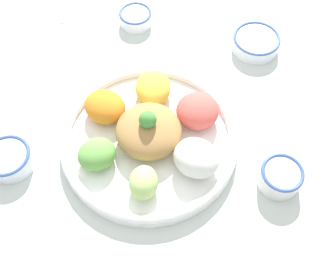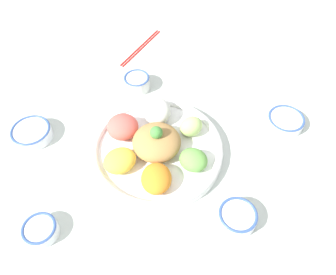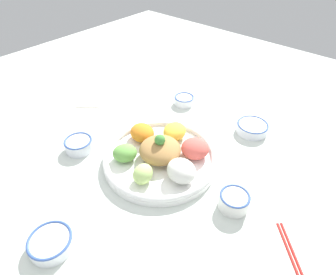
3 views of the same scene
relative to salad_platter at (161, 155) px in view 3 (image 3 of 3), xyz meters
The scene contains 10 objects.
ground_plane 0.03m from the salad_platter, 10.94° to the left, with size 2.40×2.40×0.00m, color silver.
salad_platter is the anchor object (origin of this frame).
sauce_bowl_red 0.29m from the salad_platter, 29.20° to the left, with size 0.09×0.09×0.04m.
rice_bowl_blue 0.36m from the salad_platter, 113.71° to the right, with size 0.11×0.11×0.04m.
sauce_bowl_dark 0.40m from the salad_platter, 89.61° to the left, with size 0.11×0.11×0.03m.
rice_bowl_plain 0.27m from the salad_platter, behind, with size 0.08×0.08×0.05m.
sauce_bowl_far 0.36m from the salad_platter, 63.46° to the right, with size 0.08×0.08×0.03m.
chopsticks_pair_near 0.48m from the salad_platter, behind, with size 0.18×0.19×0.01m.
serving_spoon_main 0.42m from the salad_platter, ahead, with size 0.12×0.11×0.01m.
serving_spoon_extra 0.43m from the salad_platter, 36.91° to the right, with size 0.10×0.11×0.01m.
Camera 3 is at (-0.46, 0.48, 0.65)m, focal length 30.00 mm.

